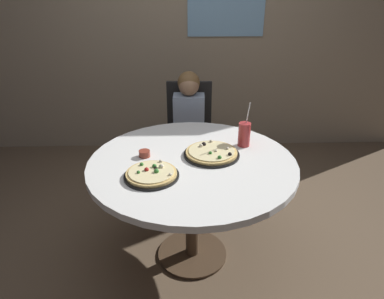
% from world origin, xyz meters
% --- Properties ---
extents(ground_plane, '(8.00, 8.00, 0.00)m').
position_xyz_m(ground_plane, '(0.00, 0.00, 0.00)').
color(ground_plane, brown).
extents(wall_with_window, '(5.20, 0.14, 2.90)m').
position_xyz_m(wall_with_window, '(0.00, 1.89, 1.45)').
color(wall_with_window, gray).
rests_on(wall_with_window, ground_plane).
extents(dining_table, '(1.28, 1.28, 0.75)m').
position_xyz_m(dining_table, '(0.00, 0.00, 0.66)').
color(dining_table, white).
rests_on(dining_table, ground_plane).
extents(chair_wooden, '(0.42, 0.42, 0.95)m').
position_xyz_m(chair_wooden, '(0.00, 1.01, 0.53)').
color(chair_wooden, black).
rests_on(chair_wooden, ground_plane).
extents(diner_child, '(0.27, 0.42, 1.08)m').
position_xyz_m(diner_child, '(-0.00, 0.82, 0.48)').
color(diner_child, '#3F4766').
rests_on(diner_child, ground_plane).
extents(pizza_veggie, '(0.31, 0.31, 0.05)m').
position_xyz_m(pizza_veggie, '(-0.23, -0.19, 0.77)').
color(pizza_veggie, black).
rests_on(pizza_veggie, dining_table).
extents(pizza_cheese, '(0.35, 0.35, 0.05)m').
position_xyz_m(pizza_cheese, '(0.12, 0.07, 0.77)').
color(pizza_cheese, black).
rests_on(pizza_cheese, dining_table).
extents(soda_cup, '(0.08, 0.08, 0.31)m').
position_xyz_m(soda_cup, '(0.35, 0.20, 0.83)').
color(soda_cup, '#B73333').
rests_on(soda_cup, dining_table).
extents(sauce_bowl, '(0.07, 0.07, 0.04)m').
position_xyz_m(sauce_bowl, '(-0.30, 0.06, 0.77)').
color(sauce_bowl, brown).
rests_on(sauce_bowl, dining_table).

